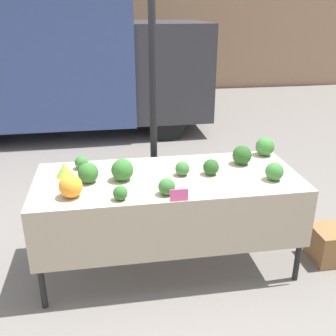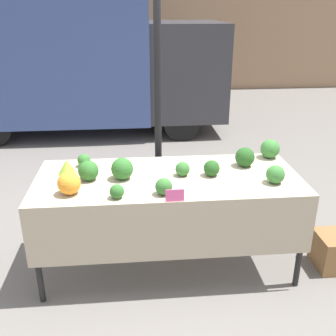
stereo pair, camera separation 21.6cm
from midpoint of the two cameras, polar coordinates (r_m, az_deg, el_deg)
The scene contains 17 objects.
ground_plane at distance 3.87m, azimuth 1.64°, elevation -13.59°, with size 40.00×40.00×0.00m, color slate.
tent_pole at distance 3.95m, azimuth 0.12°, elevation 6.38°, with size 0.07×0.07×2.36m.
parked_truck at distance 7.66m, azimuth -11.84°, elevation 15.47°, with size 4.91×1.97×2.66m.
market_table at distance 3.39m, azimuth 1.94°, elevation -3.31°, with size 2.29×0.97×0.90m.
orange_cauliflower at distance 3.14m, azimuth -12.27°, elevation -2.22°, with size 0.18×0.18×0.18m.
romanesco_head at distance 3.53m, azimuth -12.78°, elevation 0.15°, with size 0.16×0.16×0.13m.
broccoli_head_0 at distance 3.95m, azimuth 16.12°, elevation 2.67°, with size 0.18×0.18×0.18m.
broccoli_head_1 at distance 3.41m, azimuth 17.09°, elevation -0.92°, with size 0.16×0.16×0.16m.
broccoli_head_2 at distance 3.66m, azimuth -10.45°, elevation 1.09°, with size 0.12×0.12×0.12m.
broccoli_head_3 at distance 3.44m, azimuth 8.14°, elevation -0.05°, with size 0.14×0.14×0.14m.
broccoli_head_4 at distance 3.36m, azimuth -9.69°, elevation -0.40°, with size 0.17×0.17×0.17m.
broccoli_head_5 at distance 3.69m, azimuth 12.75°, elevation 1.54°, with size 0.18×0.18×0.18m.
broccoli_head_6 at distance 3.34m, azimuth -4.83°, elevation -0.13°, with size 0.19×0.19×0.19m.
broccoli_head_7 at distance 3.41m, azimuth 3.94°, elevation -0.15°, with size 0.13×0.13×0.13m.
broccoli_head_8 at distance 3.03m, azimuth -5.41°, elevation -3.44°, with size 0.11×0.11×0.11m.
broccoli_head_9 at distance 3.07m, azimuth 1.38°, elevation -2.74°, with size 0.13×0.13×0.13m.
price_sign at distance 2.97m, azimuth 3.09°, elevation -4.03°, with size 0.14×0.01×0.10m.
Camera 2 is at (-0.29, -3.11, 2.29)m, focal length 42.00 mm.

